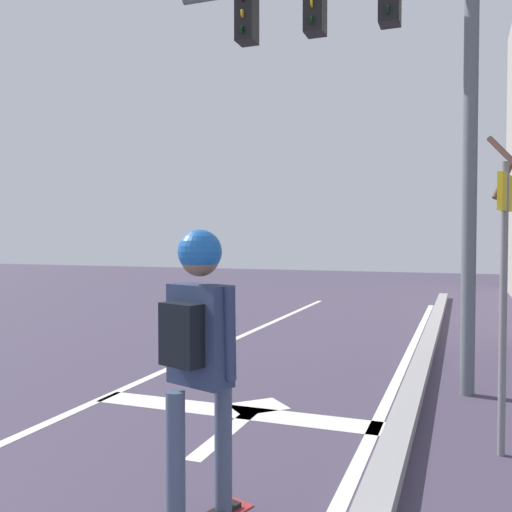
{
  "coord_description": "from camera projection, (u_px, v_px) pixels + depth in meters",
  "views": [
    {
      "loc": [
        3.67,
        0.65,
        1.8
      ],
      "look_at": [
        1.41,
        6.76,
        1.58
      ],
      "focal_mm": 39.25,
      "sensor_mm": 36.0,
      "label": 1
    }
  ],
  "objects": [
    {
      "name": "skater",
      "position": [
        198.0,
        337.0,
        3.28
      ],
      "size": [
        0.46,
        0.63,
        1.76
      ],
      "color": "#414F6A",
      "rests_on": "skateboard"
    },
    {
      "name": "lane_line_curbside",
      "position": [
        376.0,
        425.0,
        5.33
      ],
      "size": [
        0.12,
        20.0,
        0.01
      ],
      "primitive_type": "cube",
      "color": "silver",
      "rests_on": "ground"
    },
    {
      "name": "traffic_signal_mast",
      "position": [
        379.0,
        64.0,
        6.61
      ],
      "size": [
        3.68,
        0.34,
        5.44
      ],
      "color": "slate",
      "rests_on": "ground"
    },
    {
      "name": "lane_arrow_head",
      "position": [
        258.0,
        406.0,
        5.94
      ],
      "size": [
        0.71,
        0.71,
        0.01
      ],
      "primitive_type": "cube",
      "rotation": [
        0.0,
        0.0,
        0.79
      ],
      "color": "silver",
      "rests_on": "ground"
    },
    {
      "name": "lane_arrow_stem",
      "position": [
        226.0,
        432.0,
        5.14
      ],
      "size": [
        0.16,
        1.4,
        0.01
      ],
      "primitive_type": "cube",
      "color": "silver",
      "rests_on": "ground"
    },
    {
      "name": "lane_line_center",
      "position": [
        111.0,
        395.0,
        6.37
      ],
      "size": [
        0.12,
        20.0,
        0.01
      ],
      "primitive_type": "cube",
      "color": "silver",
      "rests_on": "ground"
    },
    {
      "name": "curb_strip",
      "position": [
        403.0,
        421.0,
        5.25
      ],
      "size": [
        0.24,
        24.0,
        0.14
      ],
      "primitive_type": "cube",
      "color": "#979595",
      "rests_on": "ground"
    },
    {
      "name": "street_sign_post",
      "position": [
        504.0,
        266.0,
        4.56
      ],
      "size": [
        0.14,
        0.44,
        2.41
      ],
      "color": "slate",
      "rests_on": "ground"
    },
    {
      "name": "stop_bar",
      "position": [
        235.0,
        412.0,
        5.76
      ],
      "size": [
        3.14,
        0.4,
        0.01
      ],
      "primitive_type": "cube",
      "color": "silver",
      "rests_on": "ground"
    }
  ]
}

